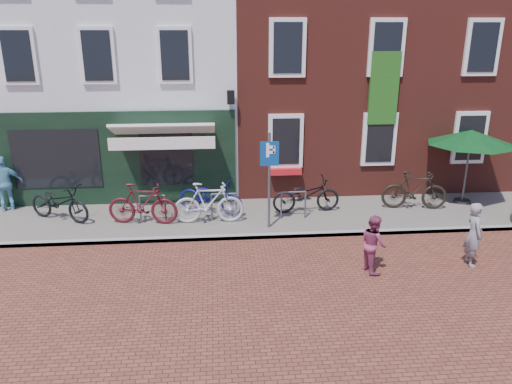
{
  "coord_description": "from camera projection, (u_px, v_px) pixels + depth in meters",
  "views": [
    {
      "loc": [
        -1.7,
        -11.88,
        5.29
      ],
      "look_at": [
        -0.66,
        0.26,
        1.24
      ],
      "focal_mm": 34.2,
      "sensor_mm": 36.0,
      "label": 1
    }
  ],
  "objects": [
    {
      "name": "bicycle_2",
      "position": [
        211.0,
        196.0,
        14.41
      ],
      "size": [
        2.14,
        1.48,
        1.07
      ],
      "primitive_type": "imported",
      "rotation": [
        0.0,
        0.0,
        1.15
      ],
      "color": "#0E0D56",
      "rests_on": "sidewalk"
    },
    {
      "name": "bicycle_0",
      "position": [
        59.0,
        202.0,
        13.88
      ],
      "size": [
        2.13,
        1.54,
        1.07
      ],
      "primitive_type": "imported",
      "rotation": [
        0.0,
        0.0,
        1.11
      ],
      "color": "black",
      "rests_on": "sidewalk"
    },
    {
      "name": "woman",
      "position": [
        474.0,
        234.0,
        11.36
      ],
      "size": [
        0.41,
        0.59,
        1.54
      ],
      "primitive_type": "imported",
      "rotation": [
        0.0,
        0.0,
        1.51
      ],
      "color": "gray",
      "rests_on": "ground"
    },
    {
      "name": "bicycle_4",
      "position": [
        306.0,
        195.0,
        14.51
      ],
      "size": [
        2.07,
        0.85,
        1.07
      ],
      "primitive_type": "imported",
      "rotation": [
        0.0,
        0.0,
        1.64
      ],
      "color": "black",
      "rests_on": "sidewalk"
    },
    {
      "name": "parasol",
      "position": [
        471.0,
        134.0,
        14.81
      ],
      "size": [
        2.62,
        2.62,
        2.42
      ],
      "color": "#4C4C4F",
      "rests_on": "sidewalk"
    },
    {
      "name": "building_brick_mid",
      "position": [
        311.0,
        39.0,
        18.24
      ],
      "size": [
        6.0,
        8.0,
        10.0
      ],
      "primitive_type": "cube",
      "color": "maroon",
      "rests_on": "ground"
    },
    {
      "name": "building_brick_right",
      "position": [
        465.0,
        38.0,
        18.72
      ],
      "size": [
        6.0,
        8.0,
        10.0
      ],
      "primitive_type": "cube",
      "color": "maroon",
      "rests_on": "ground"
    },
    {
      "name": "ground",
      "position": [
        281.0,
        238.0,
        13.03
      ],
      "size": [
        80.0,
        80.0,
        0.0
      ],
      "primitive_type": "plane",
      "color": "brown"
    },
    {
      "name": "bicycle_5",
      "position": [
        415.0,
        190.0,
        14.76
      ],
      "size": [
        2.03,
        0.85,
        1.18
      ],
      "primitive_type": "imported",
      "rotation": [
        0.0,
        0.0,
        1.42
      ],
      "color": "black",
      "rests_on": "sidewalk"
    },
    {
      "name": "bicycle_3",
      "position": [
        209.0,
        203.0,
        13.67
      ],
      "size": [
        1.97,
        0.58,
        1.18
      ],
      "primitive_type": "imported",
      "rotation": [
        0.0,
        0.0,
        1.56
      ],
      "color": "#BCBCBE",
      "rests_on": "sidewalk"
    },
    {
      "name": "building_stucco",
      "position": [
        122.0,
        53.0,
        17.83
      ],
      "size": [
        8.0,
        8.0,
        9.0
      ],
      "primitive_type": "cube",
      "color": "silver",
      "rests_on": "ground"
    },
    {
      "name": "boy",
      "position": [
        373.0,
        244.0,
        11.09
      ],
      "size": [
        0.62,
        0.74,
        1.36
      ],
      "primitive_type": "imported",
      "rotation": [
        0.0,
        0.0,
        1.75
      ],
      "color": "#923958",
      "rests_on": "ground"
    },
    {
      "name": "bicycle_1",
      "position": [
        143.0,
        204.0,
        13.59
      ],
      "size": [
        2.03,
        0.83,
        1.18
      ],
      "primitive_type": "imported",
      "rotation": [
        0.0,
        0.0,
        1.43
      ],
      "color": "#4D1018",
      "rests_on": "sidewalk"
    },
    {
      "name": "parking_sign",
      "position": [
        269.0,
        168.0,
        12.97
      ],
      "size": [
        0.5,
        0.08,
        2.65
      ],
      "color": "#4C4C4F",
      "rests_on": "sidewalk"
    },
    {
      "name": "cafe_person",
      "position": [
        5.0,
        184.0,
        14.55
      ],
      "size": [
        1.07,
        0.75,
        1.68
      ],
      "primitive_type": "imported",
      "rotation": [
        0.0,
        0.0,
        3.52
      ],
      "color": "#68B2CD",
      "rests_on": "sidewalk"
    },
    {
      "name": "sidewalk",
      "position": [
        308.0,
        215.0,
        14.52
      ],
      "size": [
        24.0,
        3.0,
        0.1
      ],
      "primitive_type": "cube",
      "color": "slate",
      "rests_on": "ground"
    }
  ]
}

